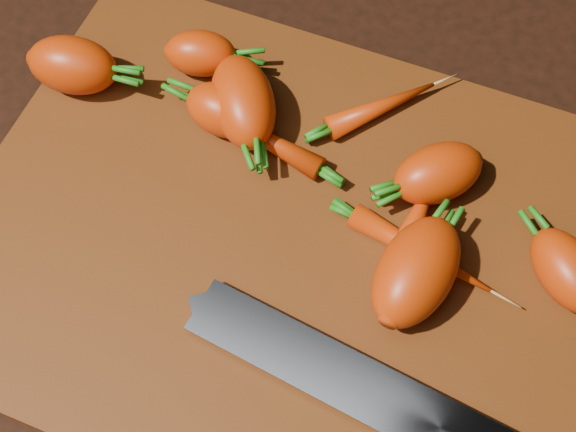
% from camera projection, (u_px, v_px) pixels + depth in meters
% --- Properties ---
extents(ground, '(2.00, 2.00, 0.01)m').
position_uv_depth(ground, '(283.00, 247.00, 0.64)').
color(ground, black).
extents(cutting_board, '(0.50, 0.40, 0.01)m').
position_uv_depth(cutting_board, '(283.00, 241.00, 0.63)').
color(cutting_board, '#71330E').
rests_on(cutting_board, ground).
extents(carrot_0, '(0.08, 0.06, 0.05)m').
position_uv_depth(carrot_0, '(72.00, 65.00, 0.67)').
color(carrot_0, red).
rests_on(carrot_0, cutting_board).
extents(carrot_1, '(0.07, 0.05, 0.04)m').
position_uv_depth(carrot_1, '(222.00, 110.00, 0.65)').
color(carrot_1, red).
rests_on(carrot_1, cutting_board).
extents(carrot_2, '(0.09, 0.10, 0.05)m').
position_uv_depth(carrot_2, '(243.00, 102.00, 0.65)').
color(carrot_2, red).
rests_on(carrot_2, cutting_board).
extents(carrot_3, '(0.07, 0.10, 0.06)m').
position_uv_depth(carrot_3, '(416.00, 271.00, 0.58)').
color(carrot_3, red).
rests_on(carrot_3, cutting_board).
extents(carrot_4, '(0.08, 0.08, 0.05)m').
position_uv_depth(carrot_4, '(438.00, 173.00, 0.62)').
color(carrot_4, red).
rests_on(carrot_4, cutting_board).
extents(carrot_5, '(0.07, 0.06, 0.04)m').
position_uv_depth(carrot_5, '(201.00, 53.00, 0.68)').
color(carrot_5, red).
rests_on(carrot_5, cutting_board).
extents(carrot_6, '(0.08, 0.08, 0.04)m').
position_uv_depth(carrot_6, '(567.00, 271.00, 0.59)').
color(carrot_6, red).
rests_on(carrot_6, cutting_board).
extents(carrot_7, '(0.08, 0.09, 0.02)m').
position_uv_depth(carrot_7, '(382.00, 106.00, 0.67)').
color(carrot_7, red).
rests_on(carrot_7, cutting_board).
extents(carrot_8, '(0.12, 0.04, 0.02)m').
position_uv_depth(carrot_8, '(421.00, 252.00, 0.61)').
color(carrot_8, red).
rests_on(carrot_8, cutting_board).
extents(carrot_9, '(0.03, 0.09, 0.02)m').
position_uv_depth(carrot_9, '(416.00, 218.00, 0.62)').
color(carrot_9, red).
rests_on(carrot_9, cutting_board).
extents(carrot_10, '(0.12, 0.04, 0.02)m').
position_uv_depth(carrot_10, '(259.00, 136.00, 0.66)').
color(carrot_10, red).
rests_on(carrot_10, cutting_board).
extents(knife, '(0.39, 0.08, 0.02)m').
position_uv_depth(knife, '(377.00, 396.00, 0.55)').
color(knife, gray).
rests_on(knife, cutting_board).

